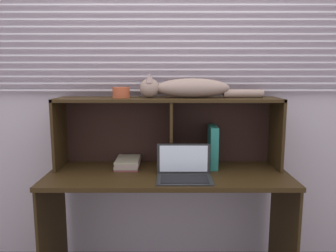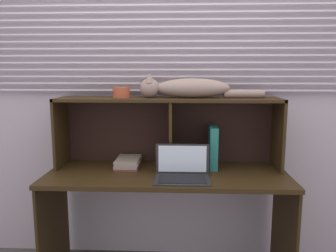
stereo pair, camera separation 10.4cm
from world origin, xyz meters
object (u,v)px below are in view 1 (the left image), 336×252
Objects in this scene: laptop at (184,172)px; book_stack at (128,163)px; cat at (188,88)px; small_basket at (121,93)px; binder_upright at (213,147)px.

book_stack is (-0.40, 0.26, -0.01)m from laptop.
cat reaches higher than small_basket.
small_basket reaches higher than binder_upright.
binder_upright is at bearing 50.52° from laptop.
cat is 0.47m from small_basket.
small_basket is (-0.47, 0.00, -0.03)m from cat.
small_basket is (-0.65, 0.00, 0.39)m from binder_upright.
small_basket is at bearing 180.00° from cat.
small_basket is at bearing 148.59° from laptop.
laptop reaches higher than book_stack.
binder_upright is 1.17× the size of book_stack.
small_basket is (-0.04, 0.01, 0.51)m from book_stack.
cat is 0.69m from book_stack.
book_stack is 2.12× the size of small_basket.
laptop is at bearing -129.48° from binder_upright.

